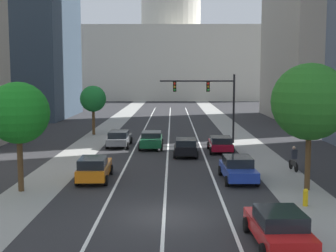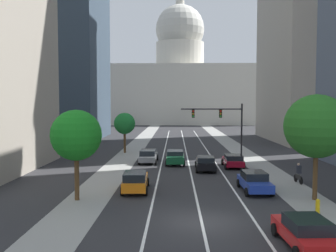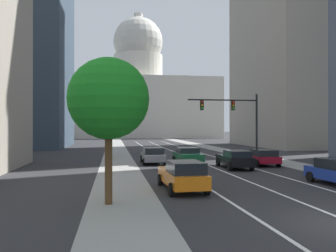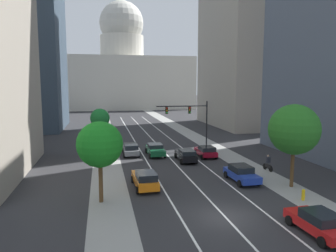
% 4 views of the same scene
% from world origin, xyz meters
% --- Properties ---
extents(ground_plane, '(400.00, 400.00, 0.00)m').
position_xyz_m(ground_plane, '(0.00, 40.00, 0.00)').
color(ground_plane, '#2B2B2D').
extents(sidewalk_left, '(3.17, 130.00, 0.01)m').
position_xyz_m(sidewalk_left, '(-7.64, 35.00, 0.01)').
color(sidewalk_left, gray).
rests_on(sidewalk_left, ground).
extents(sidewalk_right, '(3.17, 130.00, 0.01)m').
position_xyz_m(sidewalk_right, '(7.64, 35.00, 0.01)').
color(sidewalk_right, gray).
rests_on(sidewalk_right, ground).
extents(lane_stripe_left, '(0.16, 90.00, 0.01)m').
position_xyz_m(lane_stripe_left, '(-3.03, 25.00, 0.01)').
color(lane_stripe_left, white).
rests_on(lane_stripe_left, ground).
extents(lane_stripe_center, '(0.16, 90.00, 0.01)m').
position_xyz_m(lane_stripe_center, '(0.00, 25.00, 0.01)').
color(lane_stripe_center, white).
rests_on(lane_stripe_center, ground).
extents(lane_stripe_right, '(0.16, 90.00, 0.01)m').
position_xyz_m(lane_stripe_right, '(3.03, 25.00, 0.01)').
color(lane_stripe_right, white).
rests_on(lane_stripe_right, ground).
extents(capitol_building, '(50.74, 24.29, 40.64)m').
position_xyz_m(capitol_building, '(0.00, 103.79, 13.53)').
color(capitol_building, beige).
rests_on(capitol_building, ground).
extents(car_black, '(2.08, 4.75, 1.47)m').
position_xyz_m(car_black, '(1.51, 16.17, 0.77)').
color(car_black, black).
rests_on(car_black, ground).
extents(car_blue, '(2.16, 4.47, 1.50)m').
position_xyz_m(car_blue, '(4.54, 7.40, 0.78)').
color(car_blue, '#1E389E').
rests_on(car_blue, ground).
extents(car_green, '(2.14, 4.78, 1.48)m').
position_xyz_m(car_green, '(-1.51, 20.07, 0.78)').
color(car_green, '#14512D').
rests_on(car_green, ground).
extents(car_orange, '(2.10, 4.70, 1.57)m').
position_xyz_m(car_orange, '(-4.53, 7.27, 0.81)').
color(car_orange, orange).
rests_on(car_orange, ground).
extents(car_red, '(2.23, 4.46, 1.46)m').
position_xyz_m(car_red, '(4.54, -3.58, 0.76)').
color(car_red, red).
rests_on(car_red, ground).
extents(car_crimson, '(2.06, 4.11, 1.39)m').
position_xyz_m(car_crimson, '(4.54, 17.86, 0.74)').
color(car_crimson, maroon).
rests_on(car_crimson, ground).
extents(car_gray, '(2.10, 4.73, 1.49)m').
position_xyz_m(car_gray, '(-4.54, 20.87, 0.79)').
color(car_gray, slate).
rests_on(car_gray, ground).
extents(traffic_signal_mast, '(7.28, 0.39, 6.68)m').
position_xyz_m(traffic_signal_mast, '(4.10, 23.14, 4.70)').
color(traffic_signal_mast, black).
rests_on(traffic_signal_mast, ground).
extents(fire_hydrant, '(0.26, 0.35, 0.91)m').
position_xyz_m(fire_hydrant, '(7.17, 1.79, 0.46)').
color(fire_hydrant, yellow).
rests_on(fire_hydrant, ground).
extents(cyclist, '(0.39, 1.70, 1.72)m').
position_xyz_m(cyclist, '(8.83, 10.29, 0.85)').
color(cyclist, black).
rests_on(cyclist, ground).
extents(street_tree_near_right, '(4.39, 4.39, 7.33)m').
position_xyz_m(street_tree_near_right, '(8.21, 5.02, 5.12)').
color(street_tree_near_right, '#51381E').
rests_on(street_tree_near_right, ground).
extents(street_tree_mid_left, '(2.88, 2.88, 5.44)m').
position_xyz_m(street_tree_mid_left, '(-8.35, 29.05, 3.97)').
color(street_tree_mid_left, '#51381E').
rests_on(street_tree_mid_left, ground).
extents(street_tree_near_left, '(3.50, 3.50, 6.27)m').
position_xyz_m(street_tree_near_left, '(-8.30, 4.61, 4.50)').
color(street_tree_near_left, '#51381E').
rests_on(street_tree_near_left, ground).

